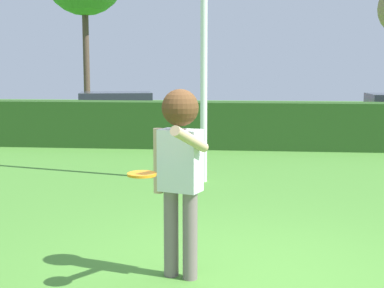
% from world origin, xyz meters
% --- Properties ---
extents(ground_plane, '(60.00, 60.00, 0.00)m').
position_xyz_m(ground_plane, '(0.00, 0.00, 0.00)').
color(ground_plane, '#488330').
extents(person, '(0.54, 0.82, 1.79)m').
position_xyz_m(person, '(-0.56, -0.11, 1.15)').
color(person, slate).
rests_on(person, ground).
extents(frisbee, '(0.25, 0.25, 0.03)m').
position_xyz_m(frisbee, '(-0.82, -0.57, 1.08)').
color(frisbee, orange).
extents(hedge_row, '(27.46, 0.90, 1.16)m').
position_xyz_m(hedge_row, '(0.00, 8.76, 0.58)').
color(hedge_row, '#254A1A').
rests_on(hedge_row, ground).
extents(parked_car_black, '(4.49, 2.66, 1.25)m').
position_xyz_m(parked_car_black, '(-4.15, 11.94, 0.69)').
color(parked_car_black, black).
rests_on(parked_car_black, ground).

